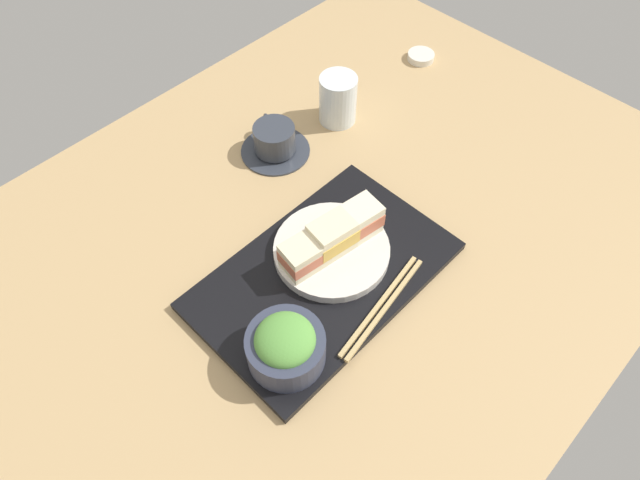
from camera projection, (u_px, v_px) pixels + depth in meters
ground_plane at (317, 240)px, 100.00cm from camera, size 140.00×100.00×3.00cm
serving_tray at (323, 275)px, 93.00cm from camera, size 42.24×26.31×1.47cm
sandwich_plate at (332, 250)px, 94.00cm from camera, size 19.34×19.34×1.70cm
sandwich_near at (305, 255)px, 89.23cm from camera, size 7.81×6.10×5.26cm
sandwich_middle at (332, 236)px, 90.86cm from camera, size 8.13×6.32×6.08cm
sandwich_far at (358, 220)px, 92.87cm from camera, size 7.82×6.20×5.98cm
salad_bowl at (286, 345)px, 80.83cm from camera, size 11.60×11.60×7.82cm
chopsticks_pair at (382, 307)px, 88.29cm from camera, size 21.78×5.04×0.70cm
coffee_cup at (275, 141)px, 108.74cm from camera, size 13.49×13.49×6.07cm
drinking_glass at (338, 99)px, 112.35cm from camera, size 7.53×7.53×10.04cm
small_sauce_dish at (421, 56)px, 127.43cm from camera, size 5.98×5.98×1.51cm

